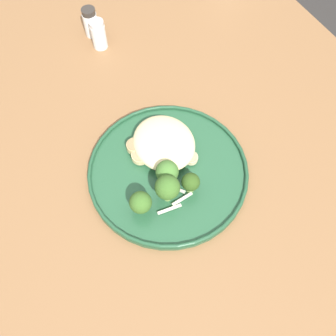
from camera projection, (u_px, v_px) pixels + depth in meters
ground at (162, 257)px, 1.37m from camera, size 6.00×6.00×0.00m
wooden_dining_table at (157, 168)px, 0.79m from camera, size 1.40×1.00×0.74m
dinner_plate at (168, 171)px, 0.68m from camera, size 0.29×0.29×0.02m
noodle_bed at (164, 143)px, 0.69m from camera, size 0.13×0.11×0.03m
seared_scallop_front_small at (165, 145)px, 0.70m from camera, size 0.03×0.03×0.01m
seared_scallop_left_edge at (135, 146)px, 0.69m from camera, size 0.03×0.03×0.02m
seared_scallop_right_edge at (142, 138)px, 0.70m from camera, size 0.03×0.03×0.01m
seared_scallop_rear_pale at (179, 142)px, 0.70m from camera, size 0.03×0.03×0.01m
seared_scallop_half_hidden at (191, 158)px, 0.68m from camera, size 0.02×0.02×0.01m
seared_scallop_tiny_bay at (140, 156)px, 0.69m from camera, size 0.03×0.03×0.01m
seared_scallop_on_noodles at (154, 135)px, 0.71m from camera, size 0.03×0.03×0.01m
broccoli_floret_near_rim at (191, 183)px, 0.64m from camera, size 0.03×0.03×0.05m
broccoli_floret_small_sprig at (167, 172)px, 0.65m from camera, size 0.04×0.04×0.05m
broccoli_floret_left_leaning at (167, 188)px, 0.62m from camera, size 0.04×0.04×0.06m
broccoli_floret_center_pile at (141, 203)px, 0.62m from camera, size 0.04×0.04×0.05m
onion_sliver_curled_piece at (182, 199)px, 0.65m from camera, size 0.01×0.04×0.00m
onion_sliver_short_strip at (175, 188)px, 0.66m from camera, size 0.03×0.03×0.00m
onion_sliver_long_sliver at (169, 209)px, 0.64m from camera, size 0.01×0.04×0.00m
salt_shaker at (99, 34)px, 0.82m from camera, size 0.03×0.03×0.07m
pepper_shaker at (91, 22)px, 0.84m from camera, size 0.03×0.03×0.07m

